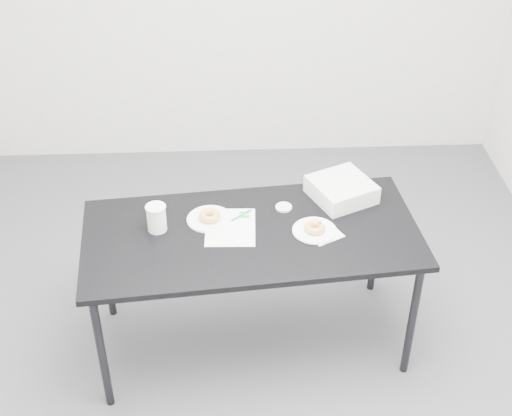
{
  "coord_description": "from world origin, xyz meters",
  "views": [
    {
      "loc": [
        -0.02,
        -2.78,
        2.87
      ],
      "look_at": [
        0.11,
        0.02,
        0.86
      ],
      "focal_mm": 50.0,
      "sensor_mm": 36.0,
      "label": 1
    }
  ],
  "objects_px": {
    "pen": "(241,216)",
    "plate_near": "(315,231)",
    "scorecard": "(230,227)",
    "coffee_cup": "(157,218)",
    "table": "(252,241)",
    "donut_near": "(315,227)",
    "bakery_box": "(341,190)",
    "donut_far": "(210,216)",
    "plate_far": "(210,219)"
  },
  "relations": [
    {
      "from": "plate_near",
      "to": "plate_far",
      "type": "height_order",
      "value": "plate_near"
    },
    {
      "from": "donut_far",
      "to": "bakery_box",
      "type": "bearing_deg",
      "value": 13.52
    },
    {
      "from": "pen",
      "to": "coffee_cup",
      "type": "xyz_separation_m",
      "value": [
        -0.41,
        -0.09,
        0.06
      ]
    },
    {
      "from": "donut_near",
      "to": "scorecard",
      "type": "bearing_deg",
      "value": 172.65
    },
    {
      "from": "table",
      "to": "plate_far",
      "type": "bearing_deg",
      "value": 145.63
    },
    {
      "from": "plate_far",
      "to": "donut_far",
      "type": "bearing_deg",
      "value": 0.0
    },
    {
      "from": "plate_far",
      "to": "donut_far",
      "type": "height_order",
      "value": "donut_far"
    },
    {
      "from": "pen",
      "to": "donut_far",
      "type": "height_order",
      "value": "donut_far"
    },
    {
      "from": "scorecard",
      "to": "donut_far",
      "type": "distance_m",
      "value": 0.13
    },
    {
      "from": "scorecard",
      "to": "pen",
      "type": "distance_m",
      "value": 0.1
    },
    {
      "from": "pen",
      "to": "donut_near",
      "type": "bearing_deg",
      "value": -61.69
    },
    {
      "from": "scorecard",
      "to": "plate_near",
      "type": "distance_m",
      "value": 0.41
    },
    {
      "from": "plate_near",
      "to": "bakery_box",
      "type": "distance_m",
      "value": 0.34
    },
    {
      "from": "plate_near",
      "to": "table",
      "type": "bearing_deg",
      "value": 178.18
    },
    {
      "from": "plate_near",
      "to": "coffee_cup",
      "type": "height_order",
      "value": "coffee_cup"
    },
    {
      "from": "table",
      "to": "pen",
      "type": "bearing_deg",
      "value": 105.7
    },
    {
      "from": "scorecard",
      "to": "donut_near",
      "type": "height_order",
      "value": "donut_near"
    },
    {
      "from": "pen",
      "to": "table",
      "type": "bearing_deg",
      "value": -109.48
    },
    {
      "from": "coffee_cup",
      "to": "bakery_box",
      "type": "height_order",
      "value": "coffee_cup"
    },
    {
      "from": "donut_far",
      "to": "bakery_box",
      "type": "xyz_separation_m",
      "value": [
        0.68,
        0.16,
        0.02
      ]
    },
    {
      "from": "pen",
      "to": "plate_near",
      "type": "relative_size",
      "value": 0.65
    },
    {
      "from": "donut_far",
      "to": "plate_near",
      "type": "bearing_deg",
      "value": -13.47
    },
    {
      "from": "scorecard",
      "to": "coffee_cup",
      "type": "xyz_separation_m",
      "value": [
        -0.36,
        -0.0,
        0.07
      ]
    },
    {
      "from": "plate_far",
      "to": "coffee_cup",
      "type": "height_order",
      "value": "coffee_cup"
    },
    {
      "from": "donut_far",
      "to": "coffee_cup",
      "type": "height_order",
      "value": "coffee_cup"
    },
    {
      "from": "scorecard",
      "to": "bakery_box",
      "type": "xyz_separation_m",
      "value": [
        0.58,
        0.23,
        0.05
      ]
    },
    {
      "from": "scorecard",
      "to": "pen",
      "type": "xyz_separation_m",
      "value": [
        0.05,
        0.09,
        0.01
      ]
    },
    {
      "from": "table",
      "to": "coffee_cup",
      "type": "distance_m",
      "value": 0.48
    },
    {
      "from": "bakery_box",
      "to": "plate_near",
      "type": "bearing_deg",
      "value": -145.71
    },
    {
      "from": "bakery_box",
      "to": "donut_far",
      "type": "bearing_deg",
      "value": 168.6
    },
    {
      "from": "table",
      "to": "pen",
      "type": "xyz_separation_m",
      "value": [
        -0.05,
        0.13,
        0.06
      ]
    },
    {
      "from": "table",
      "to": "scorecard",
      "type": "height_order",
      "value": "scorecard"
    },
    {
      "from": "scorecard",
      "to": "donut_near",
      "type": "distance_m",
      "value": 0.41
    },
    {
      "from": "table",
      "to": "coffee_cup",
      "type": "xyz_separation_m",
      "value": [
        -0.46,
        0.04,
        0.13
      ]
    },
    {
      "from": "donut_far",
      "to": "donut_near",
      "type": "bearing_deg",
      "value": -13.47
    },
    {
      "from": "plate_near",
      "to": "coffee_cup",
      "type": "relative_size",
      "value": 1.56
    },
    {
      "from": "plate_far",
      "to": "donut_near",
      "type": "bearing_deg",
      "value": -13.47
    },
    {
      "from": "scorecard",
      "to": "pen",
      "type": "height_order",
      "value": "pen"
    },
    {
      "from": "donut_near",
      "to": "donut_far",
      "type": "xyz_separation_m",
      "value": [
        -0.51,
        0.12,
        -0.0
      ]
    },
    {
      "from": "table",
      "to": "scorecard",
      "type": "bearing_deg",
      "value": 151.63
    },
    {
      "from": "donut_far",
      "to": "bakery_box",
      "type": "height_order",
      "value": "bakery_box"
    },
    {
      "from": "donut_near",
      "to": "coffee_cup",
      "type": "height_order",
      "value": "coffee_cup"
    },
    {
      "from": "plate_far",
      "to": "donut_far",
      "type": "relative_size",
      "value": 2.13
    },
    {
      "from": "scorecard",
      "to": "pen",
      "type": "relative_size",
      "value": 2.15
    },
    {
      "from": "coffee_cup",
      "to": "scorecard",
      "type": "bearing_deg",
      "value": 0.0
    },
    {
      "from": "table",
      "to": "bakery_box",
      "type": "relative_size",
      "value": 5.92
    },
    {
      "from": "plate_near",
      "to": "donut_near",
      "type": "height_order",
      "value": "donut_near"
    },
    {
      "from": "scorecard",
      "to": "coffee_cup",
      "type": "height_order",
      "value": "coffee_cup"
    },
    {
      "from": "pen",
      "to": "donut_near",
      "type": "distance_m",
      "value": 0.38
    },
    {
      "from": "plate_far",
      "to": "bakery_box",
      "type": "height_order",
      "value": "bakery_box"
    }
  ]
}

